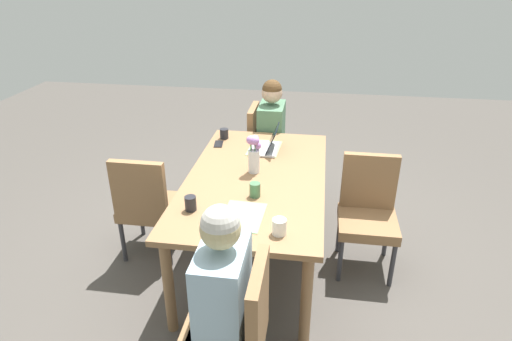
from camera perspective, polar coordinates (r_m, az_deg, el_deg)
name	(u,v)px	position (r m, az deg, el deg)	size (l,w,h in m)	color
ground_plane	(256,257)	(3.68, 0.00, -11.25)	(10.00, 10.00, 0.00)	#4C4742
dining_table	(256,186)	(3.32, 0.00, -1.99)	(1.84, 1.03, 0.75)	olive
chair_head_left_left_near	(236,329)	(2.41, -2.65, -19.98)	(0.44, 0.44, 0.90)	olive
person_head_left_left_near	(224,315)	(2.44, -4.19, -18.31)	(0.40, 0.36, 1.19)	#2D2D33
chair_head_right_left_mid	(265,145)	(4.48, 1.12, 3.32)	(0.44, 0.44, 0.90)	olive
person_head_right_left_mid	(271,145)	(4.41, 1.99, 3.30)	(0.40, 0.36, 1.19)	#2D2D33
chair_far_left_far	(147,202)	(3.55, -14.04, -4.01)	(0.44, 0.44, 0.90)	olive
chair_near_right_near	(368,208)	(3.47, 14.37, -4.79)	(0.44, 0.44, 0.90)	olive
flower_vase	(254,152)	(3.28, -0.28, 2.43)	(0.11, 0.11, 0.30)	silver
placemat_head_left_left_near	(243,216)	(2.79, -1.66, -5.96)	(0.36, 0.26, 0.00)	#7FAD70
placemat_head_right_left_mid	(264,148)	(3.77, 1.11, 2.93)	(0.36, 0.26, 0.00)	#7FAD70
laptop_head_right_left_mid	(267,146)	(3.72, 1.38, 3.27)	(0.32, 0.22, 0.20)	silver
coffee_mug_near_left	(191,203)	(2.87, -8.52, -4.25)	(0.08, 0.08, 0.10)	#232328
coffee_mug_near_right	(255,190)	(2.99, -0.13, -2.52)	(0.08, 0.08, 0.10)	#47704C
coffee_mug_centre_left	(224,134)	(3.98, -4.17, 4.81)	(0.08, 0.08, 0.09)	#232328
coffee_mug_centre_right	(279,227)	(2.61, 3.05, -7.32)	(0.09, 0.09, 0.10)	white
phone_black	(219,144)	(3.86, -4.90, 3.47)	(0.15, 0.07, 0.01)	black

